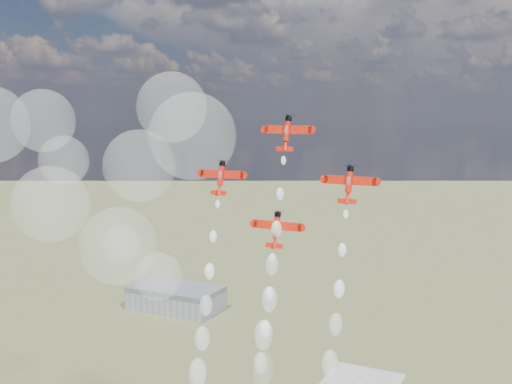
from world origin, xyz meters
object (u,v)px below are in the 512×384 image
object	(u,v)px
plane_right	(349,184)
plane_left	(221,177)
hangar	(176,298)
plane_slot	(276,229)
plane_lead	(287,133)

from	to	relation	value
plane_right	plane_left	bearing A→B (deg)	180.00
hangar	plane_left	distance (m)	216.80
plane_left	plane_slot	xyz separation A→B (m)	(14.63, -2.67, -9.89)
plane_lead	plane_slot	xyz separation A→B (m)	(0.00, -5.33, -19.78)
plane_left	plane_slot	distance (m)	17.86
plane_lead	hangar	bearing A→B (deg)	130.59
plane_lead	plane_right	world-z (taller)	plane_lead
plane_slot	hangar	bearing A→B (deg)	129.64
plane_left	plane_right	size ratio (longest dim) A/B	1.00
plane_lead	plane_slot	bearing A→B (deg)	-90.00
plane_right	plane_lead	bearing A→B (deg)	169.67
plane_right	plane_slot	size ratio (longest dim) A/B	1.00
hangar	plane_lead	world-z (taller)	plane_lead
plane_left	plane_slot	bearing A→B (deg)	-10.33
hangar	plane_right	bearing A→B (deg)	-46.93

